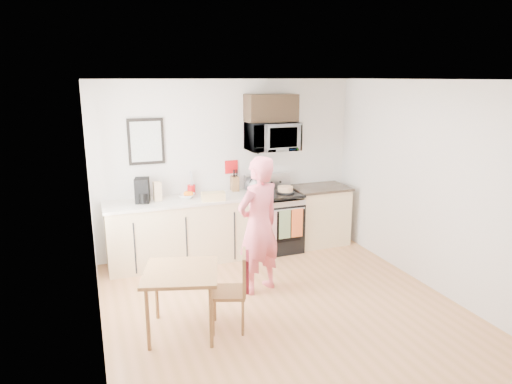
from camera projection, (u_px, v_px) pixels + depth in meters
name	position (u px, v px, depth m)	size (l,w,h in m)	color
floor	(290.00, 316.00, 5.15)	(4.60, 4.60, 0.00)	#AE7543
back_wall	(228.00, 167.00, 6.92)	(4.00, 0.04, 2.60)	silver
front_wall	(454.00, 304.00, 2.75)	(4.00, 0.04, 2.60)	silver
left_wall	(93.00, 227.00, 4.15)	(0.04, 4.60, 2.60)	silver
right_wall	(442.00, 190.00, 5.52)	(0.04, 4.60, 2.60)	silver
ceiling	(295.00, 80.00, 4.51)	(4.00, 4.60, 0.04)	white
window	(92.00, 182.00, 4.83)	(0.06, 1.40, 1.50)	silver
cabinet_left	(182.00, 232.00, 6.58)	(2.10, 0.60, 0.90)	beige
countertop_left	(181.00, 201.00, 6.47)	(2.14, 0.64, 0.04)	#F1E3CF
cabinet_right	(319.00, 216.00, 7.34)	(0.84, 0.60, 0.90)	beige
countertop_right	(320.00, 188.00, 7.23)	(0.88, 0.64, 0.04)	black
range	(274.00, 223.00, 7.05)	(0.76, 0.70, 1.16)	black
microwave	(272.00, 137.00, 6.82)	(0.76, 0.51, 0.42)	#ABABAF
upper_cabinet	(271.00, 108.00, 6.76)	(0.76, 0.35, 0.40)	black
wall_art	(146.00, 141.00, 6.38)	(0.50, 0.04, 0.65)	black
wall_trivet	(231.00, 167.00, 6.92)	(0.20, 0.02, 0.20)	red
person	(259.00, 225.00, 5.58)	(0.63, 0.41, 1.72)	#D73B4D
dining_table	(181.00, 278.00, 4.69)	(0.81, 0.81, 0.70)	brown
chair	(240.00, 280.00, 4.79)	(0.49, 0.46, 0.86)	brown
knife_block	(235.00, 184.00, 6.93)	(0.10, 0.14, 0.23)	brown
utensil_crock	(191.00, 185.00, 6.70)	(0.12, 0.12, 0.35)	red
fruit_bowl	(187.00, 195.00, 6.54)	(0.31, 0.31, 0.11)	white
milk_carton	(157.00, 191.00, 6.37)	(0.10, 0.10, 0.27)	tan
coffee_maker	(142.00, 191.00, 6.28)	(0.23, 0.30, 0.34)	black
bread_bag	(213.00, 196.00, 6.39)	(0.33, 0.15, 0.12)	tan
cake	(285.00, 190.00, 6.91)	(0.28, 0.28, 0.09)	black
kettle	(254.00, 185.00, 6.98)	(0.17, 0.17, 0.21)	white
pot	(267.00, 194.00, 6.67)	(0.18, 0.30, 0.09)	#ABABAF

